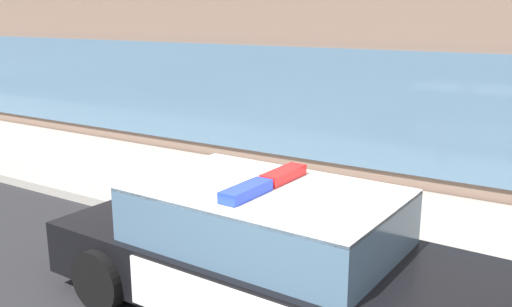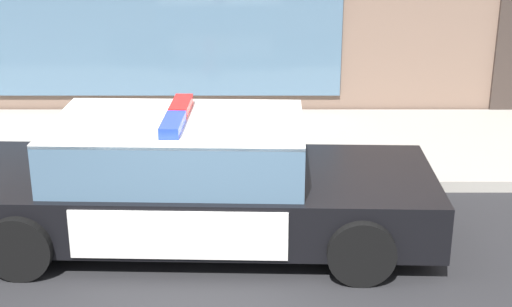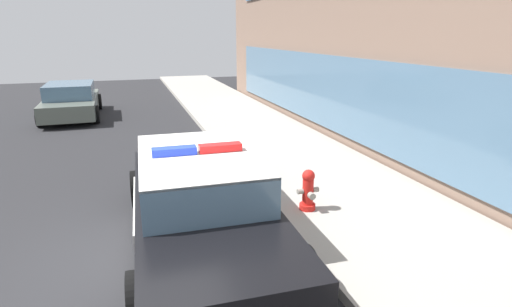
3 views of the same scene
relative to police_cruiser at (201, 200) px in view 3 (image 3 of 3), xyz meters
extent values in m
plane|color=#262628|center=(0.45, -0.88, -0.68)|extent=(48.00, 48.00, 0.00)
cube|color=#A39E93|center=(0.45, 2.98, -0.61)|extent=(48.00, 3.32, 0.15)
cube|color=slate|center=(-5.56, 4.66, 0.77)|extent=(15.35, 0.08, 2.10)
cube|color=black|center=(0.06, 0.00, -0.18)|extent=(5.18, 2.06, 0.60)
cube|color=silver|center=(1.70, -0.05, -0.02)|extent=(1.80, 1.92, 0.05)
cube|color=silver|center=(-1.73, 0.05, -0.02)|extent=(1.49, 1.91, 0.05)
cube|color=silver|center=(-0.01, 0.96, -0.18)|extent=(2.15, 0.09, 0.51)
cube|color=silver|center=(-0.07, -0.96, -0.18)|extent=(2.15, 0.09, 0.51)
cube|color=yellow|center=(-0.01, 0.98, -0.18)|extent=(0.22, 0.02, 0.26)
cube|color=slate|center=(-0.14, 0.00, 0.39)|extent=(2.72, 1.79, 0.60)
cube|color=silver|center=(-0.14, 0.00, 0.68)|extent=(2.72, 1.79, 0.04)
cube|color=red|center=(-0.13, 0.35, 0.76)|extent=(0.22, 0.65, 0.11)
cube|color=blue|center=(-0.15, -0.34, 0.76)|extent=(0.22, 0.65, 0.11)
cylinder|color=black|center=(1.78, 0.90, -0.34)|extent=(0.69, 0.24, 0.68)
cylinder|color=black|center=(1.72, -1.00, -0.34)|extent=(0.69, 0.24, 0.68)
cylinder|color=black|center=(-1.60, 1.00, -0.34)|extent=(0.69, 0.24, 0.68)
cylinder|color=black|center=(-1.66, -0.90, -0.34)|extent=(0.69, 0.24, 0.68)
cylinder|color=red|center=(-0.26, 1.90, -0.48)|extent=(0.28, 0.28, 0.10)
cylinder|color=red|center=(-0.26, 1.90, -0.21)|extent=(0.19, 0.19, 0.45)
sphere|color=red|center=(-0.26, 1.90, 0.09)|extent=(0.22, 0.22, 0.22)
cylinder|color=gray|center=(-0.26, 1.90, 0.16)|extent=(0.06, 0.06, 0.05)
cylinder|color=gray|center=(-0.26, 1.76, -0.18)|extent=(0.09, 0.10, 0.09)
cylinder|color=gray|center=(-0.26, 2.05, -0.18)|extent=(0.09, 0.10, 0.09)
cylinder|color=gray|center=(-0.11, 1.90, -0.22)|extent=(0.10, 0.12, 0.12)
cube|color=#596056|center=(-10.97, -2.99, -0.20)|extent=(4.50, 1.90, 0.56)
cube|color=slate|center=(-10.97, -2.99, 0.33)|extent=(2.35, 1.68, 0.56)
cylinder|color=black|center=(-12.42, -3.93, -0.36)|extent=(0.64, 0.21, 0.64)
cylinder|color=black|center=(-12.46, -2.12, -0.36)|extent=(0.64, 0.21, 0.64)
cylinder|color=black|center=(-9.48, -3.87, -0.36)|extent=(0.64, 0.21, 0.64)
cylinder|color=black|center=(-9.51, -2.06, -0.36)|extent=(0.64, 0.21, 0.64)
camera|label=1|loc=(2.71, -4.63, 2.43)|focal=39.47mm
camera|label=2|loc=(0.69, -7.50, 3.01)|focal=51.86mm
camera|label=3|loc=(5.59, -0.91, 2.43)|focal=28.09mm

